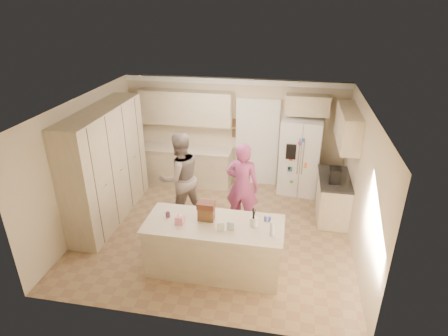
% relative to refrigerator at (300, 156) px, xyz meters
% --- Properties ---
extents(floor, '(5.20, 4.60, 0.02)m').
position_rel_refrigerator_xyz_m(floor, '(-1.59, -2.03, -0.91)').
color(floor, '#917754').
rests_on(floor, ground).
extents(ceiling, '(5.20, 4.60, 0.02)m').
position_rel_refrigerator_xyz_m(ceiling, '(-1.59, -2.03, 1.71)').
color(ceiling, white).
rests_on(ceiling, wall_back).
extents(wall_back, '(5.20, 0.02, 2.60)m').
position_rel_refrigerator_xyz_m(wall_back, '(-1.59, 0.28, 0.40)').
color(wall_back, beige).
rests_on(wall_back, ground).
extents(wall_front, '(5.20, 0.02, 2.60)m').
position_rel_refrigerator_xyz_m(wall_front, '(-1.59, -4.34, 0.40)').
color(wall_front, beige).
rests_on(wall_front, ground).
extents(wall_left, '(0.02, 4.60, 2.60)m').
position_rel_refrigerator_xyz_m(wall_left, '(-4.20, -2.03, 0.40)').
color(wall_left, beige).
rests_on(wall_left, ground).
extents(wall_right, '(0.02, 4.60, 2.60)m').
position_rel_refrigerator_xyz_m(wall_right, '(1.02, -2.03, 0.40)').
color(wall_right, beige).
rests_on(wall_right, ground).
extents(crown_back, '(5.20, 0.08, 0.12)m').
position_rel_refrigerator_xyz_m(crown_back, '(-1.59, 0.23, 1.63)').
color(crown_back, white).
rests_on(crown_back, wall_back).
extents(pantry_bank, '(0.60, 2.60, 2.35)m').
position_rel_refrigerator_xyz_m(pantry_bank, '(-3.89, -1.83, 0.28)').
color(pantry_bank, beige).
rests_on(pantry_bank, floor).
extents(back_base_cab, '(2.20, 0.60, 0.88)m').
position_rel_refrigerator_xyz_m(back_base_cab, '(-2.74, -0.03, -0.46)').
color(back_base_cab, beige).
rests_on(back_base_cab, floor).
extents(back_countertop, '(2.24, 0.63, 0.04)m').
position_rel_refrigerator_xyz_m(back_countertop, '(-2.74, -0.04, 0.00)').
color(back_countertop, beige).
rests_on(back_countertop, back_base_cab).
extents(back_upper_cab, '(2.20, 0.35, 0.80)m').
position_rel_refrigerator_xyz_m(back_upper_cab, '(-2.74, 0.09, 1.00)').
color(back_upper_cab, beige).
rests_on(back_upper_cab, wall_back).
extents(doorway_opening, '(0.90, 0.06, 2.10)m').
position_rel_refrigerator_xyz_m(doorway_opening, '(-1.04, 0.25, 0.15)').
color(doorway_opening, black).
rests_on(doorway_opening, floor).
extents(doorway_casing, '(1.02, 0.03, 2.22)m').
position_rel_refrigerator_xyz_m(doorway_casing, '(-1.04, 0.21, 0.15)').
color(doorway_casing, white).
rests_on(doorway_casing, floor).
extents(wall_frame_upper, '(0.15, 0.02, 0.20)m').
position_rel_refrigerator_xyz_m(wall_frame_upper, '(-1.57, 0.24, 0.65)').
color(wall_frame_upper, brown).
rests_on(wall_frame_upper, wall_back).
extents(wall_frame_lower, '(0.15, 0.02, 0.20)m').
position_rel_refrigerator_xyz_m(wall_frame_lower, '(-1.57, 0.24, 0.38)').
color(wall_frame_lower, brown).
rests_on(wall_frame_lower, wall_back).
extents(refrigerator, '(0.97, 0.79, 1.80)m').
position_rel_refrigerator_xyz_m(refrigerator, '(0.00, 0.00, 0.00)').
color(refrigerator, white).
rests_on(refrigerator, floor).
extents(fridge_seam, '(0.02, 0.02, 1.78)m').
position_rel_refrigerator_xyz_m(fridge_seam, '(0.00, -0.35, 0.00)').
color(fridge_seam, gray).
rests_on(fridge_seam, refrigerator).
extents(fridge_dispenser, '(0.22, 0.03, 0.35)m').
position_rel_refrigerator_xyz_m(fridge_dispenser, '(-0.22, -0.36, 0.25)').
color(fridge_dispenser, black).
rests_on(fridge_dispenser, refrigerator).
extents(fridge_handle_l, '(0.02, 0.02, 0.85)m').
position_rel_refrigerator_xyz_m(fridge_handle_l, '(-0.05, -0.37, 0.15)').
color(fridge_handle_l, silver).
rests_on(fridge_handle_l, refrigerator).
extents(fridge_handle_r, '(0.02, 0.02, 0.85)m').
position_rel_refrigerator_xyz_m(fridge_handle_r, '(0.05, -0.37, 0.15)').
color(fridge_handle_r, silver).
rests_on(fridge_handle_r, refrigerator).
extents(over_fridge_cab, '(0.95, 0.35, 0.45)m').
position_rel_refrigerator_xyz_m(over_fridge_cab, '(0.06, 0.09, 1.20)').
color(over_fridge_cab, beige).
rests_on(over_fridge_cab, wall_back).
extents(right_base_cab, '(0.60, 1.20, 0.88)m').
position_rel_refrigerator_xyz_m(right_base_cab, '(0.71, -1.03, -0.46)').
color(right_base_cab, beige).
rests_on(right_base_cab, floor).
extents(right_countertop, '(0.63, 1.24, 0.04)m').
position_rel_refrigerator_xyz_m(right_countertop, '(0.70, -1.03, 0.00)').
color(right_countertop, '#2D2B28').
rests_on(right_countertop, right_base_cab).
extents(right_upper_cab, '(0.35, 1.50, 0.70)m').
position_rel_refrigerator_xyz_m(right_upper_cab, '(0.84, -0.83, 1.05)').
color(right_upper_cab, beige).
rests_on(right_upper_cab, wall_right).
extents(coffee_maker, '(0.22, 0.28, 0.30)m').
position_rel_refrigerator_xyz_m(coffee_maker, '(0.66, -1.23, 0.17)').
color(coffee_maker, black).
rests_on(coffee_maker, right_countertop).
extents(island_base, '(2.20, 0.90, 0.88)m').
position_rel_refrigerator_xyz_m(island_base, '(-1.39, -3.13, -0.46)').
color(island_base, beige).
rests_on(island_base, floor).
extents(island_top, '(2.28, 0.96, 0.05)m').
position_rel_refrigerator_xyz_m(island_top, '(-1.39, -3.13, 0.00)').
color(island_top, beige).
rests_on(island_top, island_base).
extents(utensil_crock, '(0.13, 0.13, 0.15)m').
position_rel_refrigerator_xyz_m(utensil_crock, '(-0.74, -3.08, 0.10)').
color(utensil_crock, white).
rests_on(utensil_crock, island_top).
extents(tissue_box, '(0.13, 0.13, 0.14)m').
position_rel_refrigerator_xyz_m(tissue_box, '(-1.94, -3.23, 0.10)').
color(tissue_box, pink).
rests_on(tissue_box, island_top).
extents(tissue_plume, '(0.08, 0.08, 0.08)m').
position_rel_refrigerator_xyz_m(tissue_plume, '(-1.94, -3.23, 0.20)').
color(tissue_plume, white).
rests_on(tissue_plume, tissue_box).
extents(dollhouse_body, '(0.26, 0.18, 0.22)m').
position_rel_refrigerator_xyz_m(dollhouse_body, '(-1.54, -3.03, 0.14)').
color(dollhouse_body, brown).
rests_on(dollhouse_body, island_top).
extents(dollhouse_roof, '(0.28, 0.20, 0.10)m').
position_rel_refrigerator_xyz_m(dollhouse_roof, '(-1.54, -3.03, 0.30)').
color(dollhouse_roof, '#592D1E').
rests_on(dollhouse_roof, dollhouse_body).
extents(jam_jar, '(0.07, 0.07, 0.09)m').
position_rel_refrigerator_xyz_m(jam_jar, '(-2.19, -3.08, 0.07)').
color(jam_jar, '#59263F').
rests_on(jam_jar, island_top).
extents(greeting_card_a, '(0.12, 0.06, 0.16)m').
position_rel_refrigerator_xyz_m(greeting_card_a, '(-1.24, -3.33, 0.11)').
color(greeting_card_a, white).
rests_on(greeting_card_a, island_top).
extents(greeting_card_b, '(0.12, 0.05, 0.16)m').
position_rel_refrigerator_xyz_m(greeting_card_b, '(-1.09, -3.28, 0.11)').
color(greeting_card_b, silver).
rests_on(greeting_card_b, island_top).
extents(water_bottle, '(0.07, 0.07, 0.24)m').
position_rel_refrigerator_xyz_m(water_bottle, '(-0.44, -3.28, 0.14)').
color(water_bottle, silver).
rests_on(water_bottle, island_top).
extents(shaker_salt, '(0.05, 0.05, 0.09)m').
position_rel_refrigerator_xyz_m(shaker_salt, '(-0.57, -2.91, 0.07)').
color(shaker_salt, '#4958B8').
rests_on(shaker_salt, island_top).
extents(shaker_pepper, '(0.05, 0.05, 0.09)m').
position_rel_refrigerator_xyz_m(shaker_pepper, '(-0.50, -2.91, 0.07)').
color(shaker_pepper, '#4958B8').
rests_on(shaker_pepper, island_top).
extents(teen_boy, '(1.17, 1.14, 1.90)m').
position_rel_refrigerator_xyz_m(teen_boy, '(-2.40, -1.65, 0.05)').
color(teen_boy, gray).
rests_on(teen_boy, floor).
extents(teen_girl, '(0.71, 0.51, 1.81)m').
position_rel_refrigerator_xyz_m(teen_girl, '(-1.11, -1.73, 0.01)').
color(teen_girl, '#A94881').
rests_on(teen_girl, floor).
extents(fridge_magnets, '(0.76, 0.02, 1.44)m').
position_rel_refrigerator_xyz_m(fridge_magnets, '(0.00, -0.36, 0.00)').
color(fridge_magnets, tan).
rests_on(fridge_magnets, refrigerator).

